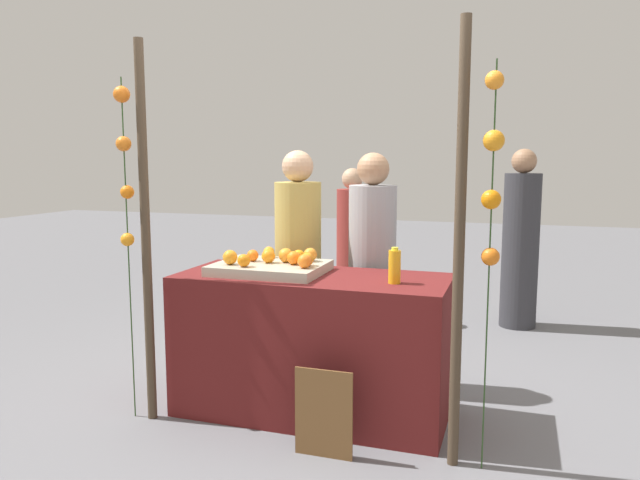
# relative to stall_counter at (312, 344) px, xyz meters

# --- Properties ---
(ground_plane) EXTENTS (24.00, 24.00, 0.00)m
(ground_plane) POSITION_rel_stall_counter_xyz_m (0.00, 0.00, -0.44)
(ground_plane) COLOR slate
(stall_counter) EXTENTS (1.67, 0.70, 0.88)m
(stall_counter) POSITION_rel_stall_counter_xyz_m (0.00, 0.00, 0.00)
(stall_counter) COLOR #5B1919
(stall_counter) RESTS_ON ground_plane
(orange_tray) EXTENTS (0.68, 0.52, 0.06)m
(orange_tray) POSITION_rel_stall_counter_xyz_m (-0.28, 0.00, 0.47)
(orange_tray) COLOR #B2AD99
(orange_tray) RESTS_ON stall_counter
(orange_0) EXTENTS (0.08, 0.08, 0.08)m
(orange_0) POSITION_rel_stall_counter_xyz_m (-0.13, 0.11, 0.54)
(orange_0) COLOR orange
(orange_0) RESTS_ON orange_tray
(orange_1) EXTENTS (0.07, 0.07, 0.07)m
(orange_1) POSITION_rel_stall_counter_xyz_m (-0.37, 0.20, 0.54)
(orange_1) COLOR orange
(orange_1) RESTS_ON orange_tray
(orange_2) EXTENTS (0.07, 0.07, 0.07)m
(orange_2) POSITION_rel_stall_counter_xyz_m (-0.41, 0.03, 0.54)
(orange_2) COLOR orange
(orange_2) RESTS_ON orange_tray
(orange_3) EXTENTS (0.09, 0.09, 0.09)m
(orange_3) POSITION_rel_stall_counter_xyz_m (-0.29, 0.01, 0.54)
(orange_3) COLOR orange
(orange_3) RESTS_ON orange_tray
(orange_4) EXTENTS (0.09, 0.09, 0.09)m
(orange_4) POSITION_rel_stall_counter_xyz_m (-0.06, 0.15, 0.54)
(orange_4) COLOR orange
(orange_4) RESTS_ON orange_tray
(orange_5) EXTENTS (0.08, 0.08, 0.08)m
(orange_5) POSITION_rel_stall_counter_xyz_m (-0.03, -0.02, 0.54)
(orange_5) COLOR orange
(orange_5) RESTS_ON orange_tray
(orange_6) EXTENTS (0.09, 0.09, 0.09)m
(orange_6) POSITION_rel_stall_counter_xyz_m (-0.20, 0.06, 0.55)
(orange_6) COLOR orange
(orange_6) RESTS_ON orange_tray
(orange_7) EXTENTS (0.08, 0.08, 0.08)m
(orange_7) POSITION_rel_stall_counter_xyz_m (-0.38, -0.17, 0.54)
(orange_7) COLOR orange
(orange_7) RESTS_ON orange_tray
(orange_8) EXTENTS (0.08, 0.08, 0.08)m
(orange_8) POSITION_rel_stall_counter_xyz_m (-0.02, -0.09, 0.54)
(orange_8) COLOR orange
(orange_8) RESTS_ON orange_tray
(orange_9) EXTENTS (0.08, 0.08, 0.08)m
(orange_9) POSITION_rel_stall_counter_xyz_m (-0.12, -0.00, 0.54)
(orange_9) COLOR orange
(orange_9) RESTS_ON orange_tray
(orange_10) EXTENTS (0.09, 0.09, 0.09)m
(orange_10) POSITION_rel_stall_counter_xyz_m (-0.50, -0.12, 0.55)
(orange_10) COLOR orange
(orange_10) RESTS_ON orange_tray
(juice_bottle) EXTENTS (0.07, 0.07, 0.21)m
(juice_bottle) POSITION_rel_stall_counter_xyz_m (0.53, -0.08, 0.54)
(juice_bottle) COLOR #F2A819
(juice_bottle) RESTS_ON stall_counter
(chalkboard_sign) EXTENTS (0.32, 0.03, 0.50)m
(chalkboard_sign) POSITION_rel_stall_counter_xyz_m (0.25, -0.53, -0.20)
(chalkboard_sign) COLOR brown
(chalkboard_sign) RESTS_ON ground_plane
(vendor_left) EXTENTS (0.33, 0.33, 1.65)m
(vendor_left) POSITION_rel_stall_counter_xyz_m (-0.30, 0.55, 0.33)
(vendor_left) COLOR tan
(vendor_left) RESTS_ON ground_plane
(vendor_right) EXTENTS (0.33, 0.33, 1.63)m
(vendor_right) POSITION_rel_stall_counter_xyz_m (0.24, 0.57, 0.32)
(vendor_right) COLOR #99999E
(vendor_right) RESTS_ON ground_plane
(crowd_person_0) EXTENTS (0.34, 0.34, 1.68)m
(crowd_person_0) POSITION_rel_stall_counter_xyz_m (1.22, 2.49, 0.34)
(crowd_person_0) COLOR #333338
(crowd_person_0) RESTS_ON ground_plane
(crowd_person_1) EXTENTS (0.30, 0.30, 1.50)m
(crowd_person_1) POSITION_rel_stall_counter_xyz_m (-0.34, 2.18, 0.26)
(crowd_person_1) COLOR maroon
(crowd_person_1) RESTS_ON ground_plane
(canopy_post_left) EXTENTS (0.06, 0.06, 2.28)m
(canopy_post_left) POSITION_rel_stall_counter_xyz_m (-0.91, -0.39, 0.70)
(canopy_post_left) COLOR #473828
(canopy_post_left) RESTS_ON ground_plane
(canopy_post_right) EXTENTS (0.06, 0.06, 2.28)m
(canopy_post_right) POSITION_rel_stall_counter_xyz_m (0.91, -0.39, 0.70)
(canopy_post_right) COLOR #473828
(canopy_post_right) RESTS_ON ground_plane
(garland_strand_left) EXTENTS (0.10, 0.10, 2.06)m
(garland_strand_left) POSITION_rel_stall_counter_xyz_m (-1.03, -0.41, 1.14)
(garland_strand_left) COLOR #2D4C23
(garland_strand_left) RESTS_ON ground_plane
(garland_strand_right) EXTENTS (0.10, 0.11, 2.06)m
(garland_strand_right) POSITION_rel_stall_counter_xyz_m (1.06, -0.40, 1.09)
(garland_strand_right) COLOR #2D4C23
(garland_strand_right) RESTS_ON ground_plane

